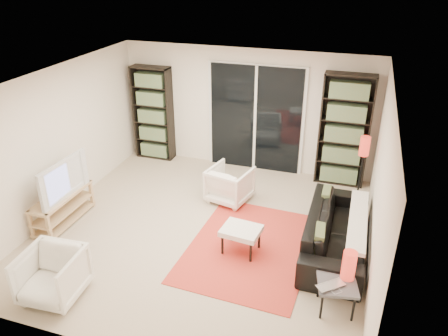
{
  "coord_description": "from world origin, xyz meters",
  "views": [
    {
      "loc": [
        2.09,
        -5.41,
        3.96
      ],
      "look_at": [
        0.25,
        0.3,
        1.0
      ],
      "focal_mm": 35.0,
      "sensor_mm": 36.0,
      "label": 1
    }
  ],
  "objects": [
    {
      "name": "floor_lamp",
      "position": [
        2.28,
        1.69,
        0.92
      ],
      "size": [
        0.19,
        0.19,
        1.23
      ],
      "color": "black",
      "rests_on": "floor"
    },
    {
      "name": "armchair_front",
      "position": [
        -1.28,
        -1.97,
        0.33
      ],
      "size": [
        0.76,
        0.78,
        0.67
      ],
      "primitive_type": "imported",
      "rotation": [
        0.0,
        0.0,
        0.06
      ],
      "color": "white",
      "rests_on": "floor"
    },
    {
      "name": "laptop",
      "position": [
        2.1,
        -1.23,
        0.41
      ],
      "size": [
        0.41,
        0.4,
        0.03
      ],
      "primitive_type": "imported",
      "rotation": [
        0.0,
        0.0,
        0.72
      ],
      "color": "silver",
      "rests_on": "side_table"
    },
    {
      "name": "wall_right",
      "position": [
        2.5,
        0.0,
        1.2
      ],
      "size": [
        0.02,
        5.0,
        2.4
      ],
      "primitive_type": "cube",
      "color": "white",
      "rests_on": "ground"
    },
    {
      "name": "side_table",
      "position": [
        2.14,
        -1.1,
        0.35
      ],
      "size": [
        0.55,
        0.55,
        0.4
      ],
      "color": "#4A4B50",
      "rests_on": "floor"
    },
    {
      "name": "sliding_door",
      "position": [
        0.2,
        2.46,
        1.05
      ],
      "size": [
        1.92,
        0.08,
        2.16
      ],
      "color": "white",
      "rests_on": "ground"
    },
    {
      "name": "sofa",
      "position": [
        2.03,
        0.15,
        0.32
      ],
      "size": [
        0.85,
        2.16,
        0.63
      ],
      "primitive_type": "imported",
      "rotation": [
        0.0,
        0.0,
        1.57
      ],
      "color": "black",
      "rests_on": "floor"
    },
    {
      "name": "rug",
      "position": [
        0.83,
        -0.22,
        0.01
      ],
      "size": [
        1.86,
        2.44,
        0.01
      ],
      "primitive_type": "cube",
      "rotation": [
        0.0,
        0.0,
        -0.05
      ],
      "color": "red",
      "rests_on": "floor"
    },
    {
      "name": "tv",
      "position": [
        -2.22,
        -0.46,
        0.81
      ],
      "size": [
        0.19,
        1.08,
        0.62
      ],
      "primitive_type": "imported",
      "rotation": [
        0.0,
        0.0,
        1.52
      ],
      "color": "black",
      "rests_on": "tv_stand"
    },
    {
      "name": "tv_stand",
      "position": [
        -2.24,
        -0.46,
        0.26
      ],
      "size": [
        0.38,
        1.2,
        0.5
      ],
      "color": "#D0B57C",
      "rests_on": "floor"
    },
    {
      "name": "ottoman",
      "position": [
        0.72,
        -0.34,
        0.34
      ],
      "size": [
        0.59,
        0.5,
        0.4
      ],
      "color": "white",
      "rests_on": "floor"
    },
    {
      "name": "bookshelf_right",
      "position": [
        1.9,
        2.33,
        1.05
      ],
      "size": [
        0.9,
        0.3,
        2.1
      ],
      "color": "black",
      "rests_on": "ground"
    },
    {
      "name": "ceiling",
      "position": [
        0.0,
        0.0,
        2.4
      ],
      "size": [
        5.0,
        5.0,
        0.02
      ],
      "primitive_type": "cube",
      "color": "white",
      "rests_on": "wall_back"
    },
    {
      "name": "bookshelf_left",
      "position": [
        -1.95,
        2.33,
        0.98
      ],
      "size": [
        0.8,
        0.3,
        1.95
      ],
      "color": "black",
      "rests_on": "ground"
    },
    {
      "name": "wall_back",
      "position": [
        0.0,
        2.5,
        1.2
      ],
      "size": [
        5.0,
        0.02,
        2.4
      ],
      "primitive_type": "cube",
      "color": "white",
      "rests_on": "ground"
    },
    {
      "name": "armchair_back",
      "position": [
        0.12,
        1.03,
        0.32
      ],
      "size": [
        0.82,
        0.83,
        0.64
      ],
      "primitive_type": "imported",
      "rotation": [
        0.0,
        0.0,
        2.92
      ],
      "color": "white",
      "rests_on": "floor"
    },
    {
      "name": "wall_front",
      "position": [
        0.0,
        -2.5,
        1.2
      ],
      "size": [
        5.0,
        0.02,
        2.4
      ],
      "primitive_type": "cube",
      "color": "white",
      "rests_on": "ground"
    },
    {
      "name": "table_lamp",
      "position": [
        2.24,
        -0.96,
        0.59
      ],
      "size": [
        0.17,
        0.17,
        0.38
      ],
      "primitive_type": "cylinder",
      "color": "red",
      "rests_on": "side_table"
    },
    {
      "name": "floor",
      "position": [
        0.0,
        0.0,
        0.0
      ],
      "size": [
        5.0,
        5.0,
        0.0
      ],
      "primitive_type": "plane",
      "color": "#C0AD91",
      "rests_on": "ground"
    },
    {
      "name": "wall_left",
      "position": [
        -2.5,
        0.0,
        1.2
      ],
      "size": [
        0.02,
        5.0,
        2.4
      ],
      "primitive_type": "cube",
      "color": "white",
      "rests_on": "ground"
    }
  ]
}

